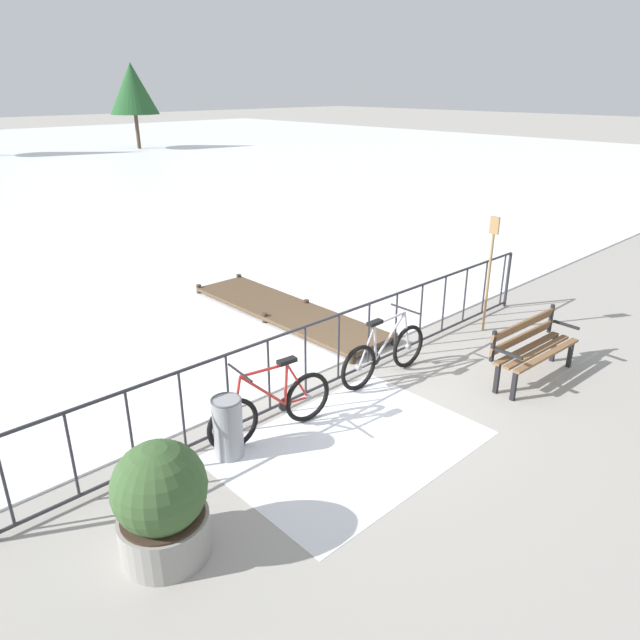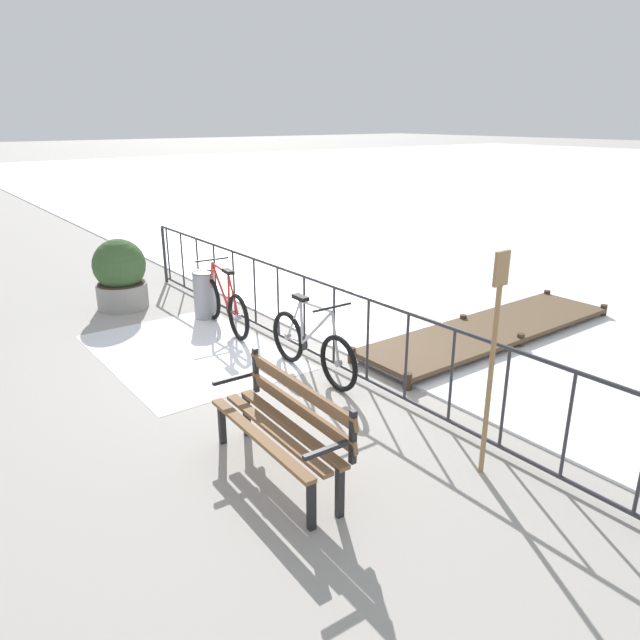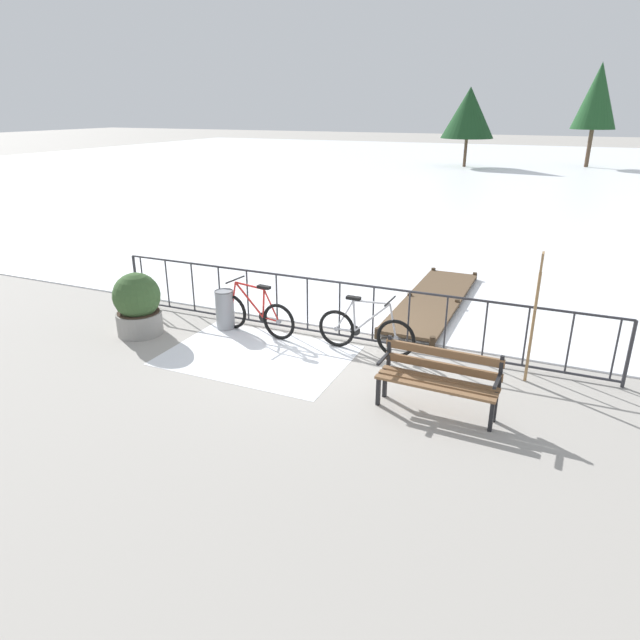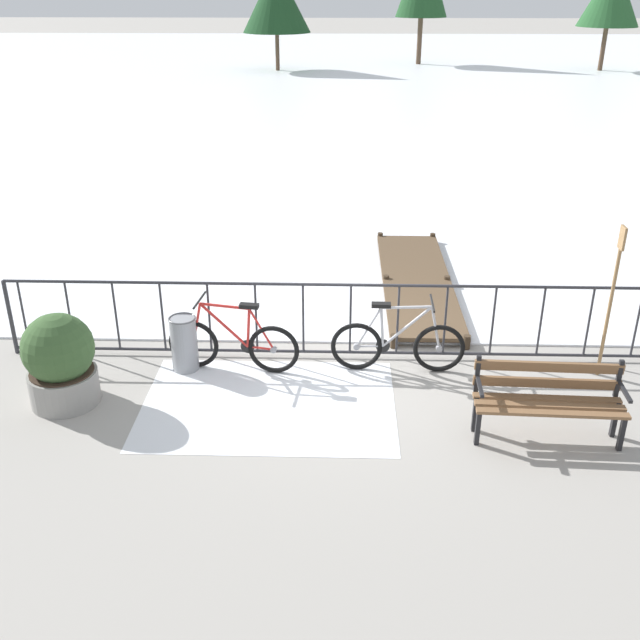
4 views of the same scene
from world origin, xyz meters
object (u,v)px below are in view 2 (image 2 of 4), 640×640
Objects in this scene: bicycle_near_railing at (312,346)px; bicycle_second at (224,305)px; trash_bin at (205,295)px; oar_upright at (493,352)px; park_bench at (284,420)px; planter_with_shrub at (120,275)px.

bicycle_second is (-2.09, -0.05, 0.00)m from bicycle_near_railing.
trash_bin is 5.35m from oar_upright.
bicycle_second is 3.88m from park_bench.
bicycle_near_railing is 2.68m from oar_upright.
planter_with_shrub is at bearing -146.45° from trash_bin.
planter_with_shrub reaches higher than bicycle_second.
oar_upright is (1.03, 1.39, 0.63)m from park_bench.
bicycle_near_railing is 1.51× the size of planter_with_shrub.
planter_with_shrub is 6.65m from oar_upright.
oar_upright reaches higher than planter_with_shrub.
trash_bin is 0.37× the size of oar_upright.
planter_with_shrub is at bearing -167.50° from bicycle_near_railing.
planter_with_shrub is (-1.91, -0.84, 0.19)m from bicycle_second.
trash_bin is (-2.73, -0.04, 0.00)m from bicycle_near_railing.
park_bench is at bearing -126.67° from oar_upright.
oar_upright is at bearing 0.07° from trash_bin.
oar_upright is at bearing -0.76° from bicycle_near_railing.
trash_bin is (-0.63, 0.01, 0.00)m from bicycle_second.
planter_with_shrub is 1.55× the size of trash_bin.
park_bench is (1.54, -1.42, 0.14)m from bicycle_near_railing.
planter_with_shrub is (-5.54, 0.53, 0.04)m from park_bench.
park_bench is 5.57m from planter_with_shrub.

